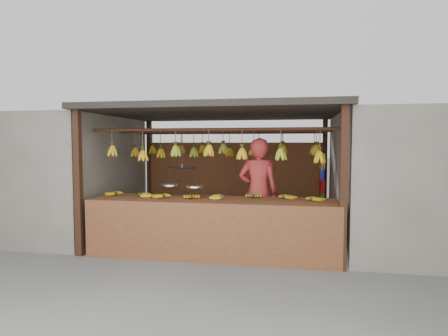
# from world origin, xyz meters

# --- Properties ---
(ground) EXTENTS (80.00, 80.00, 0.00)m
(ground) POSITION_xyz_m (0.00, 0.00, 0.00)
(ground) COLOR #5B5B57
(stall) EXTENTS (4.30, 3.30, 2.40)m
(stall) POSITION_xyz_m (0.00, 0.33, 1.97)
(stall) COLOR black
(stall) RESTS_ON ground
(neighbor_left) EXTENTS (3.00, 3.00, 2.30)m
(neighbor_left) POSITION_xyz_m (-3.60, 0.00, 1.15)
(neighbor_left) COLOR slate
(neighbor_left) RESTS_ON ground
(neighbor_right) EXTENTS (3.00, 3.00, 2.30)m
(neighbor_right) POSITION_xyz_m (3.60, 0.00, 1.15)
(neighbor_right) COLOR slate
(neighbor_right) RESTS_ON ground
(counter) EXTENTS (3.87, 0.88, 0.96)m
(counter) POSITION_xyz_m (0.07, -1.23, 0.72)
(counter) COLOR brown
(counter) RESTS_ON ground
(hanging_bananas) EXTENTS (3.64, 2.24, 0.39)m
(hanging_bananas) POSITION_xyz_m (0.01, -0.00, 1.63)
(hanging_bananas) COLOR gold
(hanging_bananas) RESTS_ON ground
(balance_scale) EXTENTS (0.74, 0.42, 0.93)m
(balance_scale) POSITION_xyz_m (-0.45, -1.00, 1.14)
(balance_scale) COLOR black
(balance_scale) RESTS_ON ground
(vendor) EXTENTS (0.71, 0.50, 1.87)m
(vendor) POSITION_xyz_m (0.73, -0.42, 0.94)
(vendor) COLOR #BF3333
(vendor) RESTS_ON ground
(bag_bundles) EXTENTS (0.08, 0.26, 1.18)m
(bag_bundles) POSITION_xyz_m (1.94, 1.35, 0.99)
(bag_bundles) COLOR yellow
(bag_bundles) RESTS_ON ground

